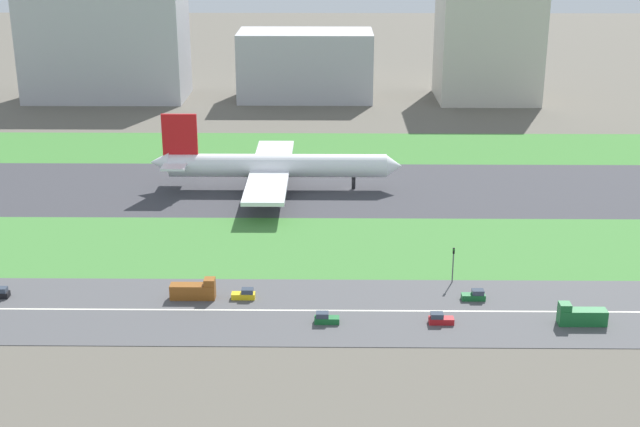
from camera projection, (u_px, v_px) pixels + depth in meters
The scene contains 18 objects.
ground_plane at pixel (351, 189), 228.32m from camera, with size 800.00×800.00×0.00m, color #5B564C.
runway at pixel (351, 189), 228.30m from camera, with size 280.00×46.00×0.10m, color #38383D.
grass_median_north at pixel (348, 148), 266.99m from camera, with size 280.00×36.00×0.10m, color #3D7A33.
grass_median_south at pixel (355, 246), 189.61m from camera, with size 280.00×36.00×0.10m, color #427F38.
highway at pixel (359, 311), 159.41m from camera, with size 280.00×28.00×0.10m, color #4C4C4F.
highway_centerline at pixel (359, 311), 159.39m from camera, with size 266.00×0.50×0.01m, color silver.
airliner at pixel (271, 166), 226.48m from camera, with size 65.00×56.00×19.70m.
car_4 at pixel (244, 294), 164.07m from camera, with size 4.40×1.80×2.00m.
truck_1 at pixel (581, 316), 153.74m from camera, with size 8.40×2.50×4.00m.
car_3 at pixel (326, 319), 154.47m from camera, with size 4.40×1.80×2.00m.
truck_0 at pixel (194, 291), 163.92m from camera, with size 8.40×2.50×4.00m.
car_2 at pixel (475, 296), 163.61m from camera, with size 4.40×1.80×2.00m.
car_5 at pixel (440, 319), 154.25m from camera, with size 4.40×1.80×2.00m.
traffic_light at pixel (453, 262), 170.07m from camera, with size 0.36×0.50×7.20m.
terminal_building at pixel (106, 47), 330.38m from camera, with size 59.42×29.19×39.24m, color #B2B2B7.
hangar_building at pixel (305, 65), 331.84m from camera, with size 50.30×26.45×25.53m, color #B2B2B7.
office_tower at pixel (488, 41), 328.05m from camera, with size 36.81×32.15×44.00m, color beige.
fuel_tank_west at pixel (335, 59), 375.89m from camera, with size 18.73×18.73×15.22m, color silver.
Camera 1 is at (-5.47, -217.67, 69.46)m, focal length 49.29 mm.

